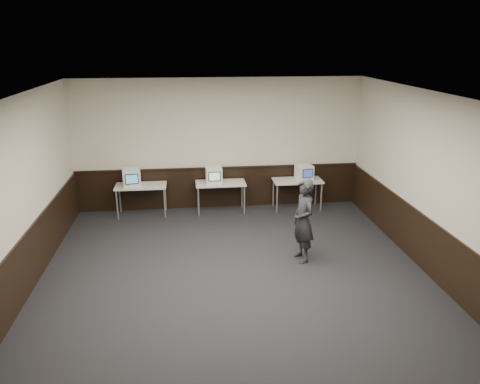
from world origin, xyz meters
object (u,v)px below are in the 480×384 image
at_px(person, 303,221).
at_px(emac_center, 214,175).
at_px(desk_right, 297,183).
at_px(desk_left, 141,188).
at_px(emac_left, 132,177).
at_px(emac_right, 304,172).
at_px(desk_center, 221,185).

bearing_deg(person, emac_center, -163.20).
bearing_deg(desk_right, person, -101.09).
distance_m(desk_left, emac_center, 1.76).
bearing_deg(desk_right, emac_center, 179.92).
height_order(desk_right, person, person).
relative_size(emac_left, person, 0.30).
bearing_deg(emac_right, desk_right, 175.81).
distance_m(desk_left, desk_center, 1.90).
distance_m(desk_left, desk_right, 3.80).
xyz_separation_m(desk_center, emac_center, (-0.16, 0.00, 0.26)).
height_order(emac_left, emac_right, emac_left).
xyz_separation_m(desk_center, desk_right, (1.90, 0.00, 0.00)).
bearing_deg(person, desk_center, -165.80).
xyz_separation_m(emac_center, emac_right, (2.23, 0.02, -0.01)).
height_order(desk_center, emac_left, emac_left).
bearing_deg(person, desk_right, 157.44).
bearing_deg(desk_left, emac_right, 0.35).
bearing_deg(emac_right, desk_left, 167.83).
xyz_separation_m(emac_left, person, (3.45, -2.78, -0.15)).
bearing_deg(emac_right, person, -116.71).
relative_size(desk_center, person, 0.75).
height_order(desk_left, emac_center, emac_center).
bearing_deg(desk_right, emac_left, -179.61).
xyz_separation_m(desk_center, emac_right, (2.07, 0.02, 0.25)).
distance_m(desk_right, emac_left, 4.01).
bearing_deg(emac_center, desk_right, -2.29).
bearing_deg(emac_left, person, -46.13).
bearing_deg(person, desk_left, -142.30).
relative_size(desk_center, emac_left, 2.49).
xyz_separation_m(desk_center, person, (1.35, -2.81, 0.12)).
bearing_deg(desk_left, desk_right, 0.00).
height_order(emac_left, emac_center, emac_left).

